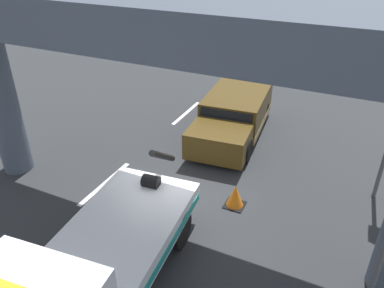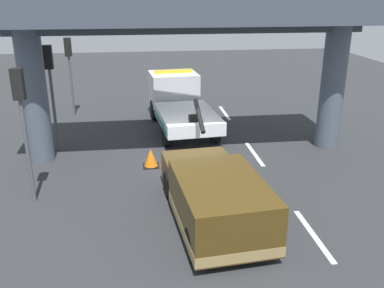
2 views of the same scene
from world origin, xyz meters
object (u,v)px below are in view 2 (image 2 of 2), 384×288
object	(u,v)px
traffic_light_near	(21,107)
traffic_cone_orange	(151,158)
towed_van_green	(215,198)
traffic_light_far	(50,75)
tow_truck_white	(179,101)
traffic_light_mid	(69,60)

from	to	relation	value
traffic_light_near	traffic_cone_orange	world-z (taller)	traffic_light_near
towed_van_green	traffic_light_far	size ratio (longest dim) A/B	1.27
tow_truck_white	traffic_cone_orange	xyz separation A→B (m)	(-4.90, 1.56, -0.87)
traffic_light_near	traffic_light_far	world-z (taller)	traffic_light_far
traffic_light_near	traffic_light_mid	bearing A→B (deg)	0.00
towed_van_green	traffic_light_far	world-z (taller)	traffic_light_far
traffic_light_far	traffic_cone_orange	world-z (taller)	traffic_light_far
tow_truck_white	traffic_light_far	world-z (taller)	traffic_light_far
traffic_light_far	tow_truck_white	bearing A→B (deg)	-63.40
tow_truck_white	traffic_cone_orange	world-z (taller)	tow_truck_white
traffic_light_far	towed_van_green	bearing A→B (deg)	-140.63
tow_truck_white	traffic_cone_orange	distance (m)	5.21
traffic_cone_orange	tow_truck_white	bearing A→B (deg)	-17.61
traffic_cone_orange	towed_van_green	bearing A→B (deg)	-159.12
tow_truck_white	traffic_light_far	bearing A→B (deg)	116.60
traffic_light_near	traffic_cone_orange	size ratio (longest dim) A/B	5.97
towed_van_green	traffic_cone_orange	xyz separation A→B (m)	(4.29, 1.63, -0.45)
towed_van_green	traffic_light_mid	world-z (taller)	traffic_light_mid
towed_van_green	traffic_light_mid	xyz separation A→B (m)	(11.54, 5.36, 2.14)
tow_truck_white	towed_van_green	distance (m)	9.19
traffic_light_near	traffic_light_mid	world-z (taller)	traffic_light_near
traffic_light_near	traffic_cone_orange	xyz separation A→B (m)	(2.25, -3.73, -2.71)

